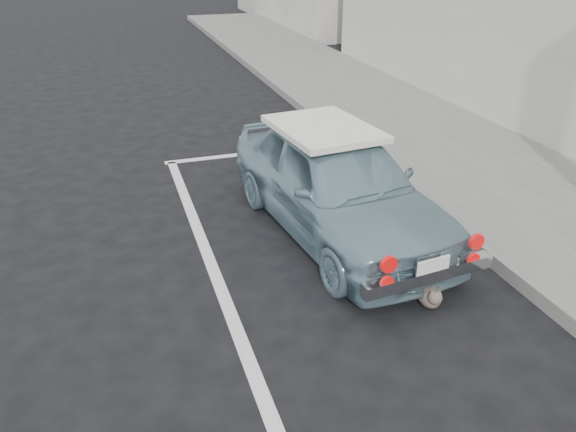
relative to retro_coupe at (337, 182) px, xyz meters
The scene contains 4 objects.
pline_front 2.81m from the retro_coupe, 92.16° to the left, with size 3.00×0.12×0.01m, color silver.
pline_side 1.78m from the retro_coupe, 153.31° to the right, with size 0.12×7.00×0.01m, color silver.
retro_coupe is the anchor object (origin of this frame).
cat 1.71m from the retro_coupe, 80.87° to the right, with size 0.28×0.47×0.26m.
Camera 1 is at (-1.69, -1.49, 3.06)m, focal length 35.00 mm.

